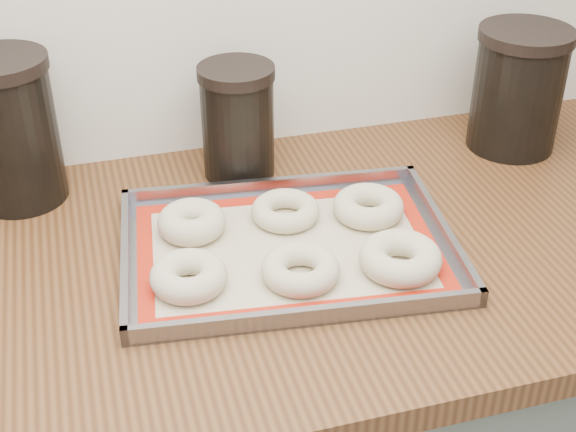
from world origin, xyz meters
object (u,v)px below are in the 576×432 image
object	(u,v)px
baking_tray	(288,248)
canister_mid	(238,121)
bagel_back_mid	(285,211)
canister_right	(518,89)
bagel_front_right	(400,258)
bagel_back_right	(368,206)
bagel_front_mid	(301,269)
bagel_back_left	(192,222)
bagel_front_left	(189,276)
canister_left	(10,130)

from	to	relation	value
baking_tray	canister_mid	xyz separation A→B (m)	(-0.01, 0.24, 0.09)
baking_tray	bagel_back_mid	xyz separation A→B (m)	(0.02, 0.07, 0.01)
canister_right	bagel_front_right	bearing A→B (deg)	-138.37
bagel_back_mid	canister_right	distance (m)	0.47
bagel_back_mid	bagel_back_right	bearing A→B (deg)	-12.22
bagel_front_mid	bagel_back_left	xyz separation A→B (m)	(-0.12, 0.15, 0.00)
baking_tray	bagel_back_mid	size ratio (longest dim) A/B	4.90
bagel_front_left	bagel_back_left	world-z (taller)	bagel_back_left
canister_left	bagel_back_left	bearing A→B (deg)	-37.66
canister_mid	canister_right	distance (m)	0.48
bagel_front_left	bagel_back_right	bearing A→B (deg)	18.59
bagel_front_left	canister_right	world-z (taller)	canister_right
bagel_back_right	canister_mid	world-z (taller)	canister_mid
bagel_front_left	bagel_front_mid	world-z (taller)	bagel_front_left
bagel_front_mid	canister_left	distance (m)	0.49
bagel_front_mid	bagel_back_left	distance (m)	0.19
bagel_front_mid	bagel_back_right	world-z (taller)	bagel_back_right
bagel_front_left	bagel_back_right	world-z (taller)	bagel_front_left
bagel_back_left	canister_mid	size ratio (longest dim) A/B	0.53
canister_right	bagel_back_right	bearing A→B (deg)	-154.26
bagel_front_left	bagel_front_right	world-z (taller)	bagel_front_right
baking_tray	bagel_back_mid	distance (m)	0.08
bagel_back_right	canister_left	bearing A→B (deg)	157.10
bagel_back_left	canister_right	world-z (taller)	canister_right
bagel_front_mid	canister_left	xyz separation A→B (m)	(-0.35, 0.33, 0.09)
bagel_front_right	bagel_back_mid	world-z (taller)	bagel_front_right
bagel_front_left	bagel_back_left	bearing A→B (deg)	77.98
bagel_back_left	bagel_back_right	size ratio (longest dim) A/B	0.93
bagel_back_left	canister_right	xyz separation A→B (m)	(0.58, 0.13, 0.08)
bagel_front_left	canister_mid	bearing A→B (deg)	64.90
bagel_front_mid	bagel_back_right	size ratio (longest dim) A/B	1.00
bagel_front_right	bagel_back_right	size ratio (longest dim) A/B	1.06
bagel_front_left	canister_right	bearing A→B (deg)	22.46
bagel_front_left	canister_left	distance (m)	0.38
baking_tray	canister_right	bearing A→B (deg)	23.87
bagel_back_mid	canister_mid	world-z (taller)	canister_mid
canister_left	canister_mid	world-z (taller)	canister_left
bagel_back_left	baking_tray	bearing A→B (deg)	-32.03
bagel_back_mid	bagel_back_right	xyz separation A→B (m)	(0.12, -0.03, 0.00)
baking_tray	bagel_front_left	size ratio (longest dim) A/B	4.85
baking_tray	canister_left	bearing A→B (deg)	144.19
canister_left	canister_right	xyz separation A→B (m)	(0.82, -0.05, -0.01)
bagel_back_left	canister_right	bearing A→B (deg)	12.31
bagel_front_mid	canister_mid	xyz separation A→B (m)	(-0.01, 0.31, 0.07)
bagel_front_left	bagel_front_mid	distance (m)	0.15
bagel_front_mid	bagel_front_right	world-z (taller)	bagel_front_right
bagel_front_right	bagel_back_mid	xyz separation A→B (m)	(-0.11, 0.16, -0.00)
bagel_front_right	canister_left	size ratio (longest dim) A/B	0.49
bagel_back_right	bagel_front_right	bearing A→B (deg)	-92.46
bagel_back_mid	canister_left	world-z (taller)	canister_left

